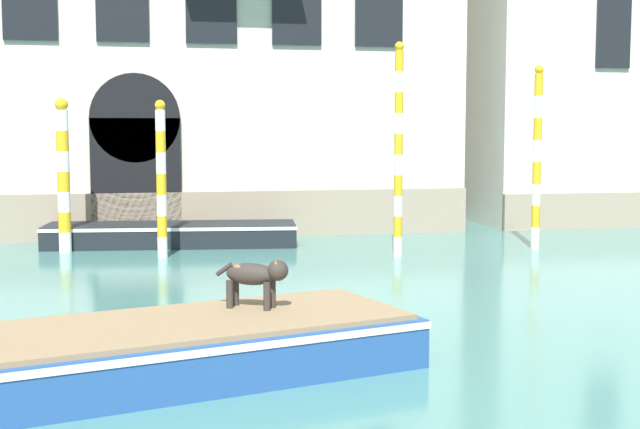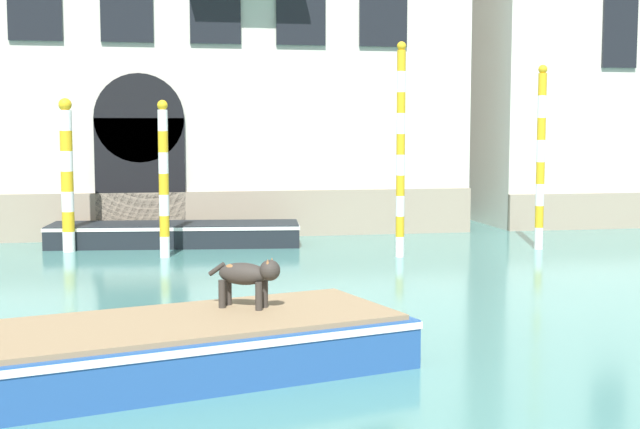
# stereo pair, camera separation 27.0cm
# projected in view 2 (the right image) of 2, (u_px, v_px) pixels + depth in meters

# --- Properties ---
(boat_foreground) EXTENTS (7.74, 4.06, 0.64)m
(boat_foreground) POSITION_uv_depth(u_px,v_px,m) (84.00, 356.00, 9.78)
(boat_foreground) COLOR #234C8C
(boat_foreground) RESTS_ON ground_plane
(dog_on_deck) EXTENTS (0.86, 0.57, 0.63)m
(dog_on_deck) POSITION_uv_depth(u_px,v_px,m) (248.00, 275.00, 10.85)
(dog_on_deck) COLOR #332D28
(dog_on_deck) RESTS_ON boat_foreground
(boat_moored_near_palazzo) EXTENTS (6.08, 2.21, 0.53)m
(boat_moored_near_palazzo) POSITION_uv_depth(u_px,v_px,m) (175.00, 234.00, 21.34)
(boat_moored_near_palazzo) COLOR black
(boat_moored_near_palazzo) RESTS_ON ground_plane
(mooring_pole_0) EXTENTS (0.20, 0.20, 4.25)m
(mooring_pole_0) POSITION_uv_depth(u_px,v_px,m) (541.00, 157.00, 20.51)
(mooring_pole_0) COLOR white
(mooring_pole_0) RESTS_ON ground_plane
(mooring_pole_2) EXTENTS (0.29, 0.29, 3.48)m
(mooring_pole_2) POSITION_uv_depth(u_px,v_px,m) (67.00, 174.00, 20.15)
(mooring_pole_2) COLOR white
(mooring_pole_2) RESTS_ON ground_plane
(mooring_pole_3) EXTENTS (0.20, 0.20, 4.66)m
(mooring_pole_3) POSITION_uv_depth(u_px,v_px,m) (401.00, 150.00, 19.26)
(mooring_pole_3) COLOR white
(mooring_pole_3) RESTS_ON ground_plane
(mooring_pole_4) EXTENTS (0.22, 0.22, 3.41)m
(mooring_pole_4) POSITION_uv_depth(u_px,v_px,m) (164.00, 179.00, 19.26)
(mooring_pole_4) COLOR white
(mooring_pole_4) RESTS_ON ground_plane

